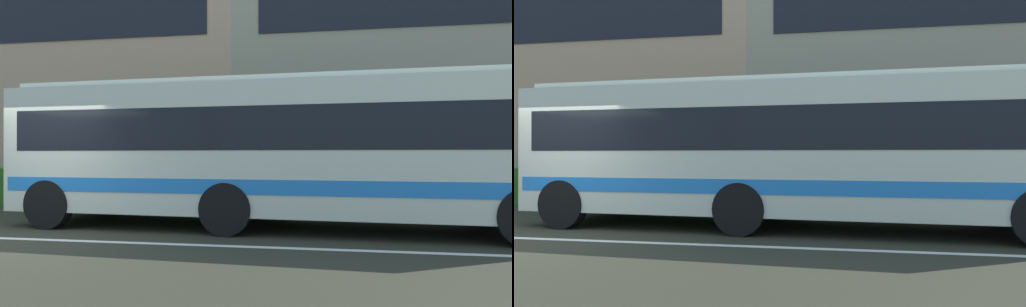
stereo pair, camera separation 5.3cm
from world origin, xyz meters
The scene contains 5 objects.
ground_plane centered at (0.00, 0.00, 0.00)m, with size 160.00×160.00×0.00m, color #2F2E22.
lane_centre_line centered at (0.00, 0.00, 0.00)m, with size 60.00×0.16×0.01m, color silver.
hedge_row_far centered at (-3.58, 5.41, 0.55)m, with size 17.40×1.10×1.10m, color #2D611A.
apartment_block_left centered at (-9.06, 13.44, 6.12)m, with size 22.22×9.79×12.24m.
transit_bus centered at (4.43, 2.07, 1.67)m, with size 11.04×3.09×3.03m.
Camera 1 is at (5.73, -7.44, 1.52)m, focal length 32.26 mm.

